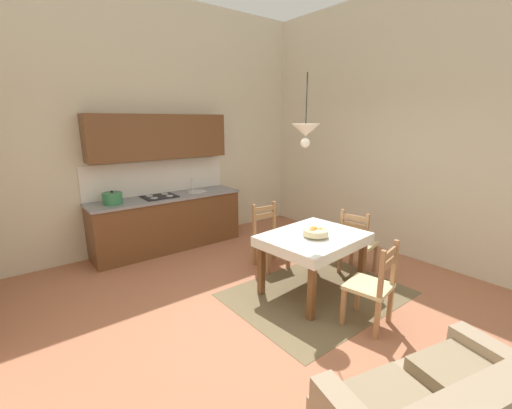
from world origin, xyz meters
name	(u,v)px	position (x,y,z in m)	size (l,w,h in m)	color
ground_plane	(271,311)	(0.00, 0.00, -0.05)	(5.99, 6.23, 0.10)	#AD6B4C
wall_back	(160,127)	(0.00, 2.87, 2.00)	(5.99, 0.12, 4.01)	beige
wall_right	(411,127)	(2.75, 0.00, 2.00)	(0.12, 6.23, 4.01)	beige
area_rug	(317,294)	(0.66, -0.12, 0.00)	(2.10, 1.60, 0.01)	brown
kitchen_cabinetry	(166,198)	(-0.12, 2.54, 0.86)	(2.46, 0.63, 2.20)	brown
dining_table	(313,245)	(0.66, -0.02, 0.62)	(1.29, 1.06, 0.75)	brown
dining_chair_camera_side	(373,286)	(0.61, -0.90, 0.44)	(0.50, 0.50, 0.93)	#D1BC89
dining_chair_window_side	(357,244)	(1.54, -0.05, 0.44)	(0.48, 0.48, 0.93)	#D1BC89
dining_chair_kitchen_side	(270,237)	(0.74, 0.90, 0.44)	(0.45, 0.45, 0.93)	#D1BC89
fruit_bowl	(315,232)	(0.62, -0.08, 0.81)	(0.30, 0.30, 0.12)	beige
pendant_lamp	(306,131)	(0.53, 0.05, 1.99)	(0.32, 0.32, 0.80)	black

